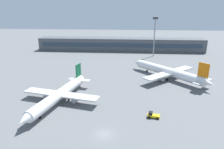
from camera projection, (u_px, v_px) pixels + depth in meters
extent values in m
plane|color=slate|center=(115.00, 81.00, 92.54)|extent=(400.00, 400.00, 0.00)
cube|color=#4C5156|center=(121.00, 44.00, 153.30)|extent=(116.61, 12.00, 9.00)
cube|color=#263847|center=(120.00, 45.00, 147.43)|extent=(110.78, 0.16, 2.80)
cylinder|color=silver|center=(59.00, 94.00, 71.36)|extent=(10.51, 32.18, 3.40)
cone|color=silver|center=(24.00, 120.00, 55.35)|extent=(3.99, 4.37, 3.23)
cone|color=silver|center=(82.00, 78.00, 87.22)|extent=(3.08, 3.85, 2.38)
cube|color=#0C5933|center=(78.00, 70.00, 83.47)|extent=(1.19, 3.91, 4.92)
cube|color=silver|center=(79.00, 80.00, 84.95)|extent=(9.29, 4.44, 0.21)
cube|color=silver|center=(61.00, 94.00, 72.26)|extent=(27.14, 10.18, 0.45)
cylinder|color=gray|center=(48.00, 96.00, 74.18)|extent=(2.38, 3.19, 1.79)
cylinder|color=gray|center=(75.00, 100.00, 71.13)|extent=(2.38, 3.19, 1.79)
cylinder|color=black|center=(40.00, 117.00, 61.91)|extent=(0.55, 0.95, 0.90)
cylinder|color=black|center=(57.00, 98.00, 74.43)|extent=(0.55, 0.95, 0.90)
cylinder|color=black|center=(69.00, 100.00, 73.11)|extent=(0.55, 0.95, 0.90)
cylinder|color=white|center=(168.00, 71.00, 94.94)|extent=(26.78, 28.94, 3.77)
cone|color=white|center=(137.00, 63.00, 109.61)|extent=(5.43, 5.47, 3.58)
cone|color=white|center=(209.00, 84.00, 80.41)|extent=(4.48, 4.56, 2.64)
cube|color=orange|center=(204.00, 70.00, 81.22)|extent=(3.20, 3.47, 5.45)
cube|color=silver|center=(203.00, 81.00, 82.37)|extent=(9.20, 8.72, 0.24)
cube|color=silver|center=(170.00, 73.00, 94.29)|extent=(25.20, 23.51, 0.50)
cylinder|color=gray|center=(178.00, 73.00, 98.18)|extent=(3.60, 3.68, 1.98)
cylinder|color=gray|center=(161.00, 78.00, 91.26)|extent=(3.60, 3.68, 1.98)
cylinder|color=black|center=(147.00, 71.00, 105.18)|extent=(0.96, 1.00, 0.99)
cylinder|color=black|center=(175.00, 77.00, 95.81)|extent=(0.96, 1.00, 0.99)
cylinder|color=black|center=(167.00, 80.00, 92.81)|extent=(0.96, 1.00, 0.99)
cube|color=yellow|center=(154.00, 116.00, 62.37)|extent=(3.83, 2.21, 0.60)
cube|color=black|center=(151.00, 113.00, 62.41)|extent=(1.36, 1.60, 0.90)
cylinder|color=black|center=(150.00, 115.00, 63.50)|extent=(0.74, 0.39, 0.70)
cylinder|color=black|center=(149.00, 117.00, 62.08)|extent=(0.74, 0.39, 0.70)
cylinder|color=black|center=(158.00, 116.00, 62.86)|extent=(0.74, 0.39, 0.70)
cylinder|color=black|center=(157.00, 118.00, 61.43)|extent=(0.74, 0.39, 0.70)
cylinder|color=gray|center=(154.00, 38.00, 134.23)|extent=(0.70, 0.70, 23.19)
cube|color=#333338|center=(155.00, 18.00, 130.44)|extent=(3.20, 0.80, 1.20)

